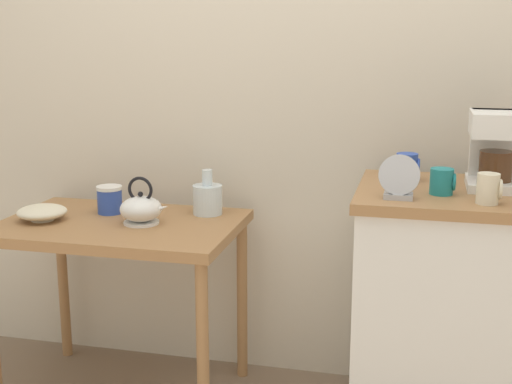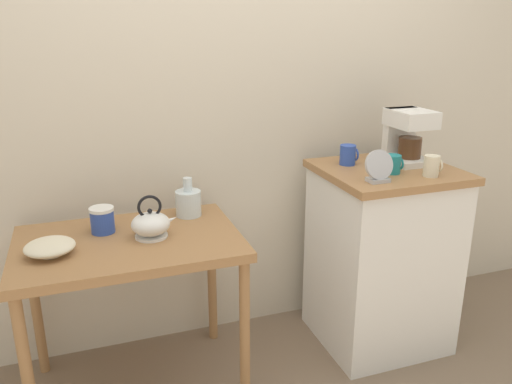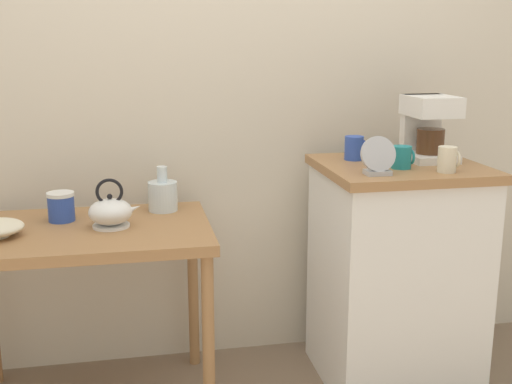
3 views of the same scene
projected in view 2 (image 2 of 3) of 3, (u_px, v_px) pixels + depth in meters
ground_plane at (261, 362)px, 2.50m from camera, size 8.00×8.00×0.00m
back_wall at (251, 61)px, 2.49m from camera, size 4.40×0.10×2.80m
wooden_table at (130, 259)px, 2.13m from camera, size 0.91×0.61×0.73m
kitchen_counter at (381, 256)px, 2.57m from camera, size 0.62×0.58×0.92m
bowl_stoneware at (50, 247)px, 1.95m from camera, size 0.19×0.19×0.06m
teakettle at (151, 224)px, 2.11m from camera, size 0.19×0.16×0.18m
glass_carafe_vase at (188, 202)px, 2.35m from camera, size 0.12×0.12×0.18m
canister_enamel at (102, 220)px, 2.16m from camera, size 0.10×0.10×0.11m
coffee_maker at (407, 134)px, 2.49m from camera, size 0.18×0.22×0.26m
mug_blue at (348, 155)px, 2.47m from camera, size 0.08×0.08×0.10m
mug_small_cream at (432, 166)px, 2.28m from camera, size 0.08×0.07×0.10m
mug_dark_teal at (393, 164)px, 2.33m from camera, size 0.08×0.08×0.09m
table_clock at (379, 168)px, 2.19m from camera, size 0.13×0.06×0.14m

